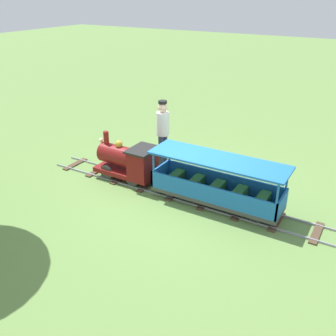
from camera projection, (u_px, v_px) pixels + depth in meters
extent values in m
plane|color=#608442|center=(179.00, 194.00, 7.96)|extent=(60.00, 60.00, 0.00)
cube|color=gray|center=(170.00, 198.00, 7.79)|extent=(0.02, 6.40, 0.04)
cube|color=gray|center=(182.00, 188.00, 8.17)|extent=(0.02, 6.40, 0.04)
cube|color=#4C3828|center=(317.00, 233.00, 6.68)|extent=(0.73, 0.14, 0.03)
cube|color=#4C3828|center=(277.00, 222.00, 7.01)|extent=(0.73, 0.14, 0.03)
cube|color=#4C3828|center=(240.00, 211.00, 7.33)|extent=(0.73, 0.14, 0.03)
cube|color=#4C3828|center=(207.00, 202.00, 7.66)|extent=(0.73, 0.14, 0.03)
cube|color=#4C3828|center=(176.00, 193.00, 7.99)|extent=(0.73, 0.14, 0.03)
cube|color=#4C3828|center=(148.00, 185.00, 8.31)|extent=(0.73, 0.14, 0.03)
cube|color=#4C3828|center=(122.00, 177.00, 8.64)|extent=(0.73, 0.14, 0.03)
cube|color=#4C3828|center=(98.00, 171.00, 8.96)|extent=(0.73, 0.14, 0.03)
cube|color=#4C3828|center=(75.00, 164.00, 9.29)|extent=(0.73, 0.14, 0.03)
cube|color=maroon|center=(126.00, 171.00, 8.50)|extent=(0.61, 1.40, 0.10)
cylinder|color=maroon|center=(118.00, 155.00, 8.44)|extent=(0.44, 0.85, 0.44)
cylinder|color=#B7932D|center=(103.00, 151.00, 8.63)|extent=(0.37, 0.02, 0.37)
cylinder|color=maroon|center=(106.00, 137.00, 8.42)|extent=(0.12, 0.12, 0.28)
sphere|color=#B7932D|center=(119.00, 144.00, 8.30)|extent=(0.16, 0.16, 0.16)
cube|color=maroon|center=(143.00, 162.00, 8.14)|extent=(0.61, 0.45, 0.55)
cube|color=black|center=(143.00, 150.00, 8.01)|extent=(0.69, 0.53, 0.04)
sphere|color=#F2EAB2|center=(101.00, 140.00, 8.54)|extent=(0.10, 0.10, 0.10)
cylinder|color=#2D2D2D|center=(107.00, 172.00, 8.47)|extent=(0.05, 0.32, 0.32)
cylinder|color=#2D2D2D|center=(120.00, 164.00, 8.85)|extent=(0.05, 0.32, 0.32)
cylinder|color=#2D2D2D|center=(132.00, 179.00, 8.15)|extent=(0.05, 0.32, 0.32)
cylinder|color=#2D2D2D|center=(145.00, 171.00, 8.53)|extent=(0.05, 0.32, 0.32)
cube|color=#3F3F3F|center=(216.00, 197.00, 7.50)|extent=(0.69, 2.60, 0.08)
cube|color=blue|center=(209.00, 195.00, 7.15)|extent=(0.04, 2.60, 0.35)
cube|color=blue|center=(223.00, 181.00, 7.66)|extent=(0.04, 2.60, 0.35)
cube|color=blue|center=(161.00, 173.00, 8.00)|extent=(0.69, 0.04, 0.35)
cube|color=blue|center=(282.00, 205.00, 6.82)|extent=(0.69, 0.04, 0.35)
cylinder|color=blue|center=(154.00, 170.00, 7.65)|extent=(0.04, 0.04, 0.75)
cylinder|color=blue|center=(169.00, 159.00, 8.14)|extent=(0.04, 0.04, 0.75)
cylinder|color=blue|center=(276.00, 202.00, 6.50)|extent=(0.04, 0.04, 0.75)
cylinder|color=blue|center=(286.00, 187.00, 7.00)|extent=(0.04, 0.04, 0.75)
cube|color=blue|center=(218.00, 160.00, 7.15)|extent=(0.79, 2.70, 0.04)
cube|color=#2D6B33|center=(262.00, 202.00, 7.01)|extent=(0.53, 0.20, 0.24)
cube|color=#2D6B33|center=(238.00, 196.00, 7.22)|extent=(0.53, 0.20, 0.24)
cube|color=#2D6B33|center=(216.00, 190.00, 7.43)|extent=(0.53, 0.20, 0.24)
cube|color=#2D6B33|center=(195.00, 184.00, 7.64)|extent=(0.53, 0.20, 0.24)
cube|color=#2D6B33|center=(175.00, 179.00, 7.85)|extent=(0.53, 0.20, 0.24)
cylinder|color=#262626|center=(170.00, 192.00, 7.74)|extent=(0.04, 0.24, 0.24)
cylinder|color=#262626|center=(181.00, 182.00, 8.12)|extent=(0.04, 0.24, 0.24)
cylinder|color=#262626|center=(256.00, 216.00, 6.90)|extent=(0.04, 0.24, 0.24)
cylinder|color=#262626|center=(264.00, 204.00, 7.28)|extent=(0.04, 0.24, 0.24)
cylinder|color=#282D47|center=(161.00, 152.00, 9.01)|extent=(0.12, 0.12, 0.80)
cylinder|color=#282D47|center=(165.00, 149.00, 9.15)|extent=(0.12, 0.12, 0.80)
cylinder|color=white|center=(163.00, 124.00, 8.79)|extent=(0.30, 0.30, 0.55)
sphere|color=beige|center=(163.00, 108.00, 8.62)|extent=(0.22, 0.22, 0.22)
cylinder|color=black|center=(163.00, 102.00, 8.56)|extent=(0.20, 0.20, 0.06)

